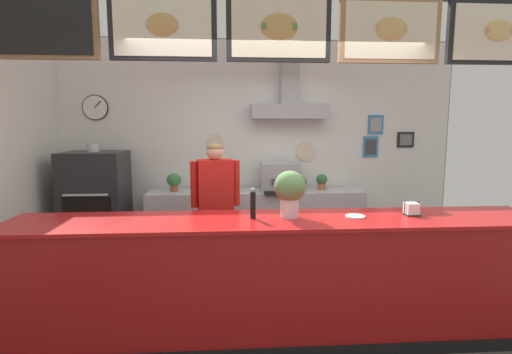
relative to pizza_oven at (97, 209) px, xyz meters
The scene contains 15 objects.
ground_plane 2.80m from the pizza_oven, 37.81° to the right, with size 6.68×6.68×0.00m, color #514C47.
back_wall_assembly 2.35m from the pizza_oven, 10.33° to the left, with size 5.56×2.33×2.98m.
service_counter 2.86m from the pizza_oven, 41.60° to the right, with size 4.48×0.72×1.04m.
back_prep_counter 2.09m from the pizza_oven, ahead, with size 2.90×0.53×0.92m.
pizza_oven is the anchor object (origin of this frame).
shop_worker 1.80m from the pizza_oven, 29.70° to the right, with size 0.52×0.27×1.61m.
espresso_machine 2.41m from the pizza_oven, ahead, with size 0.50×0.53×0.38m.
potted_sage 1.04m from the pizza_oven, 10.12° to the left, with size 0.19×0.19×0.24m.
potted_oregano 1.65m from the pizza_oven, ahead, with size 0.26×0.26×0.30m.
potted_rosemary 2.72m from the pizza_oven, ahead, with size 0.15×0.15×0.19m.
potted_thyme 3.00m from the pizza_oven, ahead, with size 0.15×0.15×0.21m.
napkin_holder 3.77m from the pizza_oven, 29.33° to the right, with size 0.13×0.12×0.12m.
basil_vase 2.93m from the pizza_oven, 39.86° to the right, with size 0.26×0.26×0.39m.
pepper_grinder 2.70m from the pizza_oven, 44.37° to the right, with size 0.05×0.05×0.26m.
condiment_plate 3.36m from the pizza_oven, 34.24° to the right, with size 0.17×0.17×0.01m.
Camera 1 is at (-0.42, -3.32, 1.80)m, focal length 26.95 mm.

